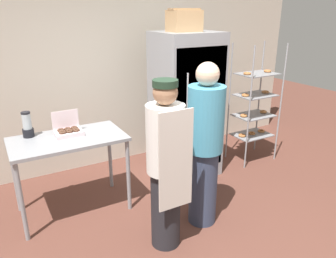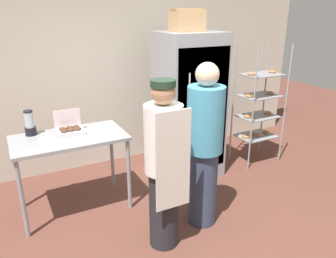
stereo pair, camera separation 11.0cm
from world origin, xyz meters
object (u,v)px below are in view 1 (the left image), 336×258
donut_box (68,131)px  person_customer (205,146)px  blender_pitcher (27,126)px  person_baker (166,165)px  baking_rack (254,105)px  cardboard_storage_box (184,20)px  refrigerator (186,106)px

donut_box → person_customer: size_ratio=0.17×
donut_box → blender_pitcher: (-0.38, 0.16, 0.08)m
person_baker → person_customer: 0.54m
baking_rack → donut_box: (-2.69, 0.02, 0.08)m
blender_pitcher → baking_rack: bearing=-3.4°
blender_pitcher → person_customer: 1.88m
baking_rack → blender_pitcher: baking_rack is taller
cardboard_storage_box → blender_pitcher: bearing=178.0°
refrigerator → cardboard_storage_box: bearing=-160.1°
donut_box → person_baker: 1.25m
donut_box → baking_rack: bearing=-0.4°
donut_box → person_baker: person_baker is taller
donut_box → person_baker: bearing=-61.4°
donut_box → blender_pitcher: size_ratio=1.05×
baking_rack → person_baker: baking_rack is taller
baking_rack → person_customer: (-1.58, -0.95, 0.03)m
refrigerator → blender_pitcher: refrigerator is taller
blender_pitcher → donut_box: bearing=-23.2°
baking_rack → person_baker: 2.36m
refrigerator → baking_rack: refrigerator is taller
person_customer → refrigerator: bearing=66.6°
refrigerator → blender_pitcher: 1.97m
baking_rack → donut_box: baking_rack is taller
cardboard_storage_box → person_customer: cardboard_storage_box is taller
baking_rack → person_customer: baking_rack is taller
refrigerator → cardboard_storage_box: 1.09m
refrigerator → donut_box: 1.59m
refrigerator → person_baker: (-0.99, -1.22, -0.11)m
baking_rack → person_customer: bearing=-149.0°
cardboard_storage_box → person_baker: bearing=-127.9°
baking_rack → cardboard_storage_box: (-1.17, 0.12, 1.20)m
baking_rack → donut_box: 2.70m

